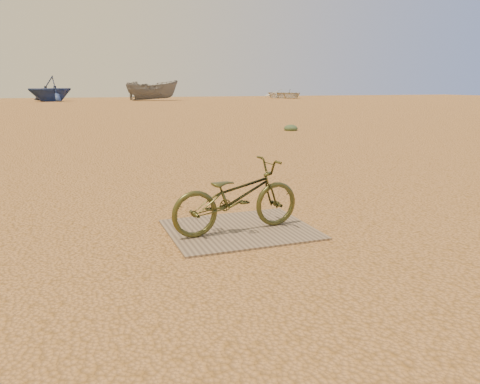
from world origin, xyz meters
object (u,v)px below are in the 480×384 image
object	(u,v)px
plywood_board	(240,229)
boat_far_left	(50,89)
boat_far_right	(286,94)
bicycle	(237,196)
boat_mid_right	(152,90)

from	to	relation	value
plywood_board	boat_far_left	xyz separation A→B (m)	(-2.79, 45.32, 1.21)
boat_far_left	boat_far_right	xyz separation A→B (m)	(26.34, 2.17, -0.68)
bicycle	boat_far_right	world-z (taller)	boat_far_right
plywood_board	boat_far_right	world-z (taller)	boat_far_right
bicycle	boat_far_left	distance (m)	45.47
bicycle	boat_far_right	distance (m)	53.09
boat_far_left	boat_far_right	distance (m)	26.44
plywood_board	boat_mid_right	size ratio (longest dim) A/B	0.29
boat_mid_right	bicycle	bearing A→B (deg)	-175.48
plywood_board	boat_far_left	world-z (taller)	boat_far_left
plywood_board	boat_mid_right	world-z (taller)	boat_mid_right
plywood_board	bicycle	bearing A→B (deg)	-134.20
boat_far_left	boat_mid_right	xyz separation A→B (m)	(9.73, -0.86, -0.21)
boat_far_right	plywood_board	bearing A→B (deg)	-129.80
boat_mid_right	boat_far_right	xyz separation A→B (m)	(16.61, 3.04, -0.47)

